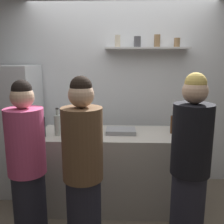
% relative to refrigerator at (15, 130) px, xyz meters
% --- Properties ---
extents(back_wall_assembly, '(4.80, 0.32, 2.60)m').
position_rel_refrigerator_xyz_m(back_wall_assembly, '(1.40, 0.40, 0.47)').
color(back_wall_assembly, white).
rests_on(back_wall_assembly, ground).
extents(refrigerator, '(0.62, 0.66, 1.67)m').
position_rel_refrigerator_xyz_m(refrigerator, '(0.00, 0.00, 0.00)').
color(refrigerator, silver).
rests_on(refrigerator, ground).
extents(counter, '(1.69, 0.68, 0.91)m').
position_rel_refrigerator_xyz_m(counter, '(1.30, -0.34, -0.38)').
color(counter, '#B7B2A8').
rests_on(counter, ground).
extents(baking_pan, '(0.34, 0.24, 0.05)m').
position_rel_refrigerator_xyz_m(baking_pan, '(1.40, -0.34, 0.10)').
color(baking_pan, gray).
rests_on(baking_pan, counter).
extents(utensil_holder, '(0.10, 0.10, 0.21)m').
position_rel_refrigerator_xyz_m(utensil_holder, '(0.82, -0.56, 0.12)').
color(utensil_holder, '#B2B2B7').
rests_on(utensil_holder, counter).
extents(wine_bottle_dark_glass, '(0.08, 0.08, 0.32)m').
position_rel_refrigerator_xyz_m(wine_bottle_dark_glass, '(0.53, -0.51, 0.19)').
color(wine_bottle_dark_glass, black).
rests_on(wine_bottle_dark_glass, counter).
extents(wine_bottle_pale_glass, '(0.08, 0.08, 0.32)m').
position_rel_refrigerator_xyz_m(wine_bottle_pale_glass, '(0.69, -0.45, 0.19)').
color(wine_bottle_pale_glass, '#B2BFB2').
rests_on(wine_bottle_pale_glass, counter).
extents(wine_bottle_amber_glass, '(0.07, 0.07, 0.31)m').
position_rel_refrigerator_xyz_m(wine_bottle_amber_glass, '(2.01, -0.33, 0.19)').
color(wine_bottle_amber_glass, '#472814').
rests_on(wine_bottle_amber_glass, counter).
extents(water_bottle_plastic, '(0.09, 0.09, 0.24)m').
position_rel_refrigerator_xyz_m(water_bottle_plastic, '(1.07, -0.15, 0.18)').
color(water_bottle_plastic, silver).
rests_on(water_bottle_plastic, counter).
extents(person_brown_jacket, '(0.34, 0.34, 1.63)m').
position_rel_refrigerator_xyz_m(person_brown_jacket, '(1.08, -1.21, -0.03)').
color(person_brown_jacket, '#262633').
rests_on(person_brown_jacket, ground).
extents(person_blonde, '(0.34, 0.34, 1.65)m').
position_rel_refrigerator_xyz_m(person_blonde, '(2.00, -1.10, -0.02)').
color(person_blonde, '#262633').
rests_on(person_blonde, ground).
extents(person_pink_top, '(0.34, 0.34, 1.59)m').
position_rel_refrigerator_xyz_m(person_pink_top, '(0.56, -1.08, -0.06)').
color(person_pink_top, '#262633').
rests_on(person_pink_top, ground).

